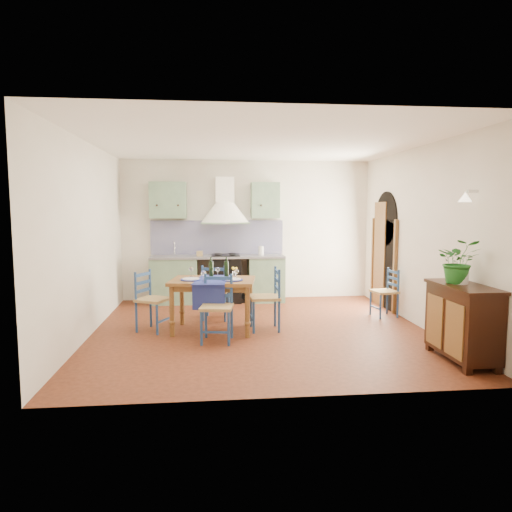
# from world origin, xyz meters

# --- Properties ---
(floor) EXTENTS (5.00, 5.00, 0.00)m
(floor) POSITION_xyz_m (0.00, 0.00, 0.00)
(floor) COLOR #401B0D
(floor) RESTS_ON ground
(back_wall) EXTENTS (5.00, 0.96, 2.80)m
(back_wall) POSITION_xyz_m (-0.47, 2.29, 1.05)
(back_wall) COLOR silver
(back_wall) RESTS_ON ground
(right_wall) EXTENTS (0.26, 5.00, 2.80)m
(right_wall) POSITION_xyz_m (2.50, 0.28, 1.34)
(right_wall) COLOR silver
(right_wall) RESTS_ON ground
(left_wall) EXTENTS (0.04, 5.00, 2.80)m
(left_wall) POSITION_xyz_m (-2.50, 0.00, 1.40)
(left_wall) COLOR silver
(left_wall) RESTS_ON ground
(ceiling) EXTENTS (5.00, 5.00, 0.01)m
(ceiling) POSITION_xyz_m (0.00, 0.00, 2.80)
(ceiling) COLOR white
(ceiling) RESTS_ON back_wall
(dining_table) EXTENTS (1.34, 1.04, 1.10)m
(dining_table) POSITION_xyz_m (-0.71, 0.03, 0.69)
(dining_table) COLOR brown
(dining_table) RESTS_ON ground
(chair_near) EXTENTS (0.49, 0.49, 0.92)m
(chair_near) POSITION_xyz_m (-0.66, -0.52, 0.48)
(chair_near) COLOR navy
(chair_near) RESTS_ON ground
(chair_far) EXTENTS (0.51, 0.51, 0.92)m
(chair_far) POSITION_xyz_m (-0.67, 0.75, 0.48)
(chair_far) COLOR navy
(chair_far) RESTS_ON ground
(chair_left) EXTENTS (0.57, 0.57, 0.91)m
(chair_left) POSITION_xyz_m (-1.63, 0.13, 0.47)
(chair_left) COLOR navy
(chair_left) RESTS_ON ground
(chair_right) EXTENTS (0.45, 0.45, 0.95)m
(chair_right) POSITION_xyz_m (0.10, 0.01, 0.49)
(chair_right) COLOR navy
(chair_right) RESTS_ON ground
(chair_spare) EXTENTS (0.44, 0.44, 0.82)m
(chair_spare) POSITION_xyz_m (2.23, 0.67, 0.42)
(chair_spare) COLOR navy
(chair_spare) RESTS_ON ground
(sideboard) EXTENTS (0.50, 1.05, 0.94)m
(sideboard) POSITION_xyz_m (2.26, -1.65, 0.51)
(sideboard) COLOR black
(sideboard) RESTS_ON ground
(potted_plant) EXTENTS (0.62, 0.58, 0.54)m
(potted_plant) POSITION_xyz_m (2.24, -1.54, 1.21)
(potted_plant) COLOR #1B5E1E
(potted_plant) RESTS_ON sideboard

